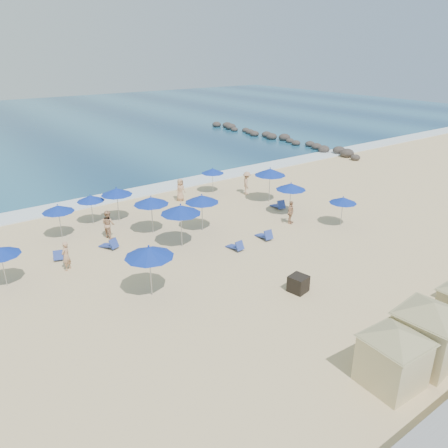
{
  "coord_description": "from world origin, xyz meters",
  "views": [
    {
      "loc": [
        -14.66,
        -16.13,
        11.04
      ],
      "look_at": [
        -0.51,
        3.0,
        1.4
      ],
      "focal_mm": 35.0,
      "sensor_mm": 36.0,
      "label": 1
    }
  ],
  "objects_px": {
    "cabana_0": "(395,349)",
    "umbrella_12": "(116,191)",
    "trash_bin": "(298,284)",
    "cabana_1": "(429,325)",
    "umbrella_4": "(90,198)",
    "umbrella_11": "(343,200)",
    "umbrella_9": "(213,171)",
    "beachgoer_3": "(247,183)",
    "beachgoer_1": "(108,224)",
    "rock_jetty": "(276,137)",
    "umbrella_8": "(291,186)",
    "umbrella_2": "(58,209)",
    "umbrella_5": "(151,201)",
    "umbrella_7": "(202,199)",
    "beachgoer_4": "(180,190)",
    "umbrella_6": "(181,209)",
    "beachgoer_0": "(66,256)",
    "umbrella_3": "(149,252)",
    "umbrella_10": "(270,172)",
    "beachgoer_2": "(291,212)",
    "umbrella_1": "(0,251)"
  },
  "relations": [
    {
      "from": "cabana_1",
      "to": "umbrella_5",
      "type": "relative_size",
      "value": 1.77
    },
    {
      "from": "umbrella_11",
      "to": "umbrella_6",
      "type": "bearing_deg",
      "value": 161.25
    },
    {
      "from": "umbrella_9",
      "to": "beachgoer_1",
      "type": "bearing_deg",
      "value": -160.79
    },
    {
      "from": "umbrella_2",
      "to": "umbrella_7",
      "type": "height_order",
      "value": "umbrella_7"
    },
    {
      "from": "beachgoer_1",
      "to": "trash_bin",
      "type": "bearing_deg",
      "value": -171.04
    },
    {
      "from": "umbrella_2",
      "to": "cabana_1",
      "type": "bearing_deg",
      "value": -69.7
    },
    {
      "from": "cabana_0",
      "to": "beachgoer_0",
      "type": "distance_m",
      "value": 16.6
    },
    {
      "from": "umbrella_2",
      "to": "umbrella_8",
      "type": "relative_size",
      "value": 0.92
    },
    {
      "from": "umbrella_5",
      "to": "umbrella_7",
      "type": "xyz_separation_m",
      "value": [
        2.8,
        -1.51,
        -0.03
      ]
    },
    {
      "from": "umbrella_2",
      "to": "umbrella_6",
      "type": "xyz_separation_m",
      "value": [
        5.37,
        -5.59,
        0.43
      ]
    },
    {
      "from": "umbrella_1",
      "to": "beachgoer_3",
      "type": "distance_m",
      "value": 19.49
    },
    {
      "from": "umbrella_3",
      "to": "umbrella_7",
      "type": "height_order",
      "value": "umbrella_3"
    },
    {
      "from": "cabana_0",
      "to": "beachgoer_1",
      "type": "distance_m",
      "value": 18.28
    },
    {
      "from": "beachgoer_1",
      "to": "umbrella_3",
      "type": "bearing_deg",
      "value": 158.45
    },
    {
      "from": "umbrella_2",
      "to": "umbrella_4",
      "type": "bearing_deg",
      "value": 24.67
    },
    {
      "from": "cabana_1",
      "to": "beachgoer_0",
      "type": "distance_m",
      "value": 17.54
    },
    {
      "from": "rock_jetty",
      "to": "umbrella_8",
      "type": "xyz_separation_m",
      "value": [
        -17.63,
        -20.42,
        1.72
      ]
    },
    {
      "from": "umbrella_9",
      "to": "beachgoer_3",
      "type": "bearing_deg",
      "value": -44.47
    },
    {
      "from": "cabana_0",
      "to": "cabana_1",
      "type": "xyz_separation_m",
      "value": [
        2.09,
        -0.03,
        0.16
      ]
    },
    {
      "from": "umbrella_3",
      "to": "umbrella_12",
      "type": "relative_size",
      "value": 1.1
    },
    {
      "from": "cabana_0",
      "to": "umbrella_6",
      "type": "relative_size",
      "value": 1.49
    },
    {
      "from": "umbrella_2",
      "to": "umbrella_9",
      "type": "height_order",
      "value": "umbrella_2"
    },
    {
      "from": "trash_bin",
      "to": "umbrella_3",
      "type": "height_order",
      "value": "umbrella_3"
    },
    {
      "from": "umbrella_10",
      "to": "beachgoer_3",
      "type": "relative_size",
      "value": 1.47
    },
    {
      "from": "cabana_0",
      "to": "umbrella_6",
      "type": "distance_m",
      "value": 14.25
    },
    {
      "from": "umbrella_4",
      "to": "beachgoer_1",
      "type": "xyz_separation_m",
      "value": [
        -0.05,
        -2.89,
        -0.9
      ]
    },
    {
      "from": "trash_bin",
      "to": "umbrella_9",
      "type": "bearing_deg",
      "value": 58.5
    },
    {
      "from": "trash_bin",
      "to": "cabana_1",
      "type": "relative_size",
      "value": 0.18
    },
    {
      "from": "cabana_1",
      "to": "beachgoer_3",
      "type": "distance_m",
      "value": 21.18
    },
    {
      "from": "beachgoer_0",
      "to": "trash_bin",
      "type": "bearing_deg",
      "value": 94.43
    },
    {
      "from": "umbrella_10",
      "to": "umbrella_5",
      "type": "bearing_deg",
      "value": -178.89
    },
    {
      "from": "umbrella_11",
      "to": "umbrella_3",
      "type": "bearing_deg",
      "value": -178.32
    },
    {
      "from": "umbrella_4",
      "to": "umbrella_11",
      "type": "distance_m",
      "value": 16.65
    },
    {
      "from": "umbrella_7",
      "to": "umbrella_8",
      "type": "bearing_deg",
      "value": -11.1
    },
    {
      "from": "umbrella_7",
      "to": "umbrella_6",
      "type": "bearing_deg",
      "value": -150.5
    },
    {
      "from": "cabana_0",
      "to": "umbrella_5",
      "type": "bearing_deg",
      "value": 91.06
    },
    {
      "from": "umbrella_6",
      "to": "umbrella_8",
      "type": "distance_m",
      "value": 8.96
    },
    {
      "from": "umbrella_10",
      "to": "umbrella_7",
      "type": "bearing_deg",
      "value": -166.93
    },
    {
      "from": "beachgoer_2",
      "to": "beachgoer_4",
      "type": "xyz_separation_m",
      "value": [
        -3.47,
        8.5,
        0.08
      ]
    },
    {
      "from": "beachgoer_2",
      "to": "umbrella_7",
      "type": "bearing_deg",
      "value": 130.43
    },
    {
      "from": "umbrella_5",
      "to": "beachgoer_4",
      "type": "bearing_deg",
      "value": 43.07
    },
    {
      "from": "umbrella_5",
      "to": "beachgoer_4",
      "type": "height_order",
      "value": "umbrella_5"
    },
    {
      "from": "umbrella_6",
      "to": "umbrella_11",
      "type": "height_order",
      "value": "umbrella_6"
    },
    {
      "from": "cabana_0",
      "to": "umbrella_12",
      "type": "relative_size",
      "value": 1.68
    },
    {
      "from": "umbrella_10",
      "to": "beachgoer_0",
      "type": "bearing_deg",
      "value": -173.16
    },
    {
      "from": "cabana_1",
      "to": "umbrella_3",
      "type": "height_order",
      "value": "cabana_1"
    },
    {
      "from": "beachgoer_2",
      "to": "beachgoer_4",
      "type": "bearing_deg",
      "value": 87.63
    },
    {
      "from": "trash_bin",
      "to": "umbrella_3",
      "type": "xyz_separation_m",
      "value": [
        -5.9,
        3.92,
        1.88
      ]
    },
    {
      "from": "umbrella_1",
      "to": "beachgoer_3",
      "type": "bearing_deg",
      "value": 12.79
    },
    {
      "from": "umbrella_2",
      "to": "beachgoer_3",
      "type": "distance_m",
      "value": 14.9
    }
  ]
}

